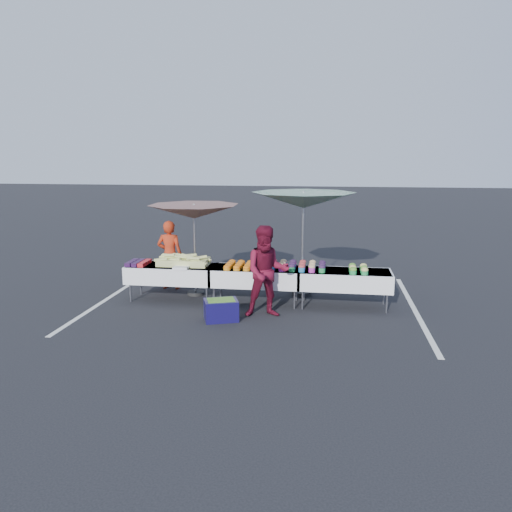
# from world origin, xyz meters

# --- Properties ---
(ground) EXTENTS (80.00, 80.00, 0.00)m
(ground) POSITION_xyz_m (0.00, 0.00, 0.00)
(ground) COLOR black
(stripe_left) EXTENTS (0.10, 5.00, 0.00)m
(stripe_left) POSITION_xyz_m (-3.20, 0.00, 0.00)
(stripe_left) COLOR silver
(stripe_left) RESTS_ON ground
(stripe_right) EXTENTS (0.10, 5.00, 0.00)m
(stripe_right) POSITION_xyz_m (3.20, 0.00, 0.00)
(stripe_right) COLOR silver
(stripe_right) RESTS_ON ground
(table_left) EXTENTS (1.86, 0.81, 0.75)m
(table_left) POSITION_xyz_m (-1.80, 0.00, 0.58)
(table_left) COLOR white
(table_left) RESTS_ON ground
(table_center) EXTENTS (1.86, 0.81, 0.75)m
(table_center) POSITION_xyz_m (0.00, 0.00, 0.58)
(table_center) COLOR white
(table_center) RESTS_ON ground
(table_right) EXTENTS (1.86, 0.81, 0.75)m
(table_right) POSITION_xyz_m (1.80, 0.00, 0.58)
(table_right) COLOR white
(table_right) RESTS_ON ground
(berry_punnets) EXTENTS (0.40, 0.54, 0.08)m
(berry_punnets) POSITION_xyz_m (-2.51, -0.06, 0.79)
(berry_punnets) COLOR black
(berry_punnets) RESTS_ON table_left
(corn_pile) EXTENTS (1.16, 0.57, 0.26)m
(corn_pile) POSITION_xyz_m (-1.54, 0.04, 0.84)
(corn_pile) COLOR #B4C464
(corn_pile) RESTS_ON table_left
(plastic_bags) EXTENTS (0.30, 0.25, 0.05)m
(plastic_bags) POSITION_xyz_m (-1.50, -0.30, 0.78)
(plastic_bags) COLOR white
(plastic_bags) RESTS_ON table_left
(carrot_bowls) EXTENTS (0.95, 0.69, 0.11)m
(carrot_bowls) POSITION_xyz_m (-0.15, -0.01, 0.80)
(carrot_bowls) COLOR orange
(carrot_bowls) RESTS_ON table_center
(potato_cups) EXTENTS (1.14, 0.58, 0.16)m
(potato_cups) POSITION_xyz_m (0.85, 0.00, 0.83)
(potato_cups) COLOR teal
(potato_cups) RESTS_ON table_right
(bean_baskets) EXTENTS (0.36, 0.50, 0.15)m
(bean_baskets) POSITION_xyz_m (2.06, -0.10, 0.82)
(bean_baskets) COLOR #228B45
(bean_baskets) RESTS_ON table_right
(vendor) EXTENTS (0.59, 0.40, 1.58)m
(vendor) POSITION_xyz_m (-2.12, 0.88, 0.79)
(vendor) COLOR #AC2C13
(vendor) RESTS_ON ground
(customer) EXTENTS (0.97, 0.83, 1.74)m
(customer) POSITION_xyz_m (0.33, -0.82, 0.87)
(customer) COLOR maroon
(customer) RESTS_ON ground
(umbrella_left) EXTENTS (2.61, 2.61, 2.01)m
(umbrella_left) POSITION_xyz_m (-1.41, 0.45, 1.82)
(umbrella_left) COLOR black
(umbrella_left) RESTS_ON ground
(umbrella_right) EXTENTS (2.35, 2.35, 2.28)m
(umbrella_right) POSITION_xyz_m (0.91, 0.77, 2.07)
(umbrella_right) COLOR black
(umbrella_right) RESTS_ON ground
(storage_bin) EXTENTS (0.72, 0.63, 0.40)m
(storage_bin) POSITION_xyz_m (-0.48, -1.18, 0.21)
(storage_bin) COLOR #110C40
(storage_bin) RESTS_ON ground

